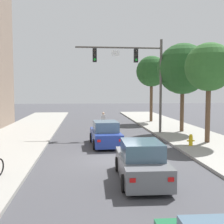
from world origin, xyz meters
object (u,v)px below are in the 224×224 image
Objects in this scene: street_tree_third at (152,72)px; fire_hydrant at (191,140)px; car_following_grey at (141,163)px; street_tree_nearest at (209,68)px; traffic_signal_mast at (137,68)px; pedestrian_crossing_road at (103,120)px; car_lead_blue at (105,134)px; street_tree_second at (183,69)px.

fire_hydrant is at bearing -93.12° from street_tree_third.
car_following_grey is 0.66× the size of street_tree_nearest.
traffic_signal_mast is 12.73m from car_following_grey.
street_tree_third reaches higher than street_tree_nearest.
pedestrian_crossing_road is at bearing 131.89° from street_tree_nearest.
street_tree_third is (5.66, 5.60, 4.68)m from pedestrian_crossing_road.
car_lead_blue reaches higher than fire_hydrant.
street_tree_second reaches higher than fire_hydrant.
traffic_signal_mast is at bearing 56.66° from car_lead_blue.
street_tree_third is at bearing 75.50° from car_following_grey.
street_tree_third is (-0.76, 12.76, 0.52)m from street_tree_nearest.
street_tree_third is (0.75, 13.76, 5.08)m from fire_hydrant.
fire_hydrant is 7.88m from street_tree_second.
car_lead_blue is 0.66× the size of street_tree_nearest.
pedestrian_crossing_road reaches higher than fire_hydrant.
street_tree_nearest is at bearing -90.18° from street_tree_second.
traffic_signal_mast is at bearing 80.39° from car_following_grey.
fire_hydrant is 0.10× the size of street_tree_second.
street_tree_nearest reaches higher than car_following_grey.
street_tree_nearest is (1.51, 1.00, 4.56)m from fire_hydrant.
car_following_grey is 14.19m from street_tree_second.
car_lead_blue is 8.04m from street_tree_nearest.
traffic_signal_mast reaches higher than street_tree_second.
traffic_signal_mast is at bearing 129.87° from street_tree_nearest.
pedestrian_crossing_road is 9.53m from fire_hydrant.
traffic_signal_mast is at bearing -174.59° from street_tree_second.
fire_hydrant is 4.91m from street_tree_nearest.
fire_hydrant is (5.24, -1.33, -0.22)m from car_lead_blue.
pedestrian_crossing_road reaches higher than car_following_grey.
car_lead_blue is at bearing 96.82° from car_following_grey.
car_following_grey is at bearing -87.80° from pedestrian_crossing_road.
fire_hydrant is at bearing -67.17° from traffic_signal_mast.
street_tree_second is at bearing -18.23° from pedestrian_crossing_road.
street_tree_nearest is 0.91× the size of street_tree_third.
street_tree_second reaches higher than street_tree_nearest.
car_following_grey is 0.60× the size of street_tree_third.
car_following_grey is 2.61× the size of pedestrian_crossing_road.
car_following_grey is (0.88, -7.35, 0.00)m from car_lead_blue.
car_lead_blue is at bearing -115.74° from street_tree_third.
car_lead_blue is 1.01× the size of car_following_grey.
street_tree_second is 7.76m from street_tree_third.
street_tree_second is at bearing 89.82° from street_tree_nearest.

